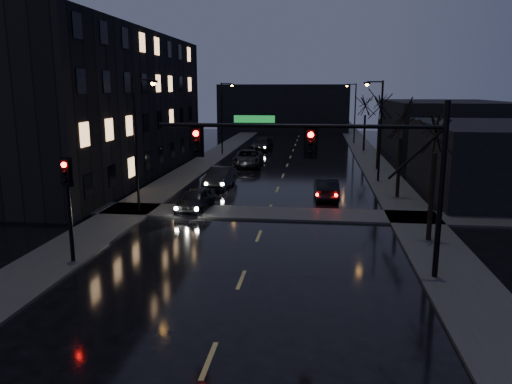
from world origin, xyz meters
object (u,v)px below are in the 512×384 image
(oncoming_car_a, at_px, (195,199))
(lead_car, at_px, (326,188))
(oncoming_car_c, at_px, (248,158))
(oncoming_car_d, at_px, (262,144))
(oncoming_car_b, at_px, (220,177))

(oncoming_car_a, relative_size, lead_car, 0.97)
(oncoming_car_c, distance_m, lead_car, 15.36)
(lead_car, bearing_deg, oncoming_car_c, -65.03)
(oncoming_car_d, relative_size, lead_car, 1.22)
(oncoming_car_c, xyz_separation_m, oncoming_car_d, (-0.07, 12.46, -0.03))
(oncoming_car_c, height_order, oncoming_car_d, oncoming_car_c)
(oncoming_car_a, distance_m, lead_car, 9.23)
(oncoming_car_b, relative_size, oncoming_car_d, 0.88)
(oncoming_car_a, distance_m, oncoming_car_b, 7.58)
(oncoming_car_a, height_order, oncoming_car_b, oncoming_car_b)
(oncoming_car_a, xyz_separation_m, lead_car, (8.05, 4.52, 0.00))
(oncoming_car_b, distance_m, oncoming_car_c, 10.49)
(oncoming_car_b, bearing_deg, oncoming_car_d, 93.01)
(oncoming_car_a, bearing_deg, oncoming_car_c, 91.42)
(oncoming_car_c, bearing_deg, oncoming_car_b, -96.75)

